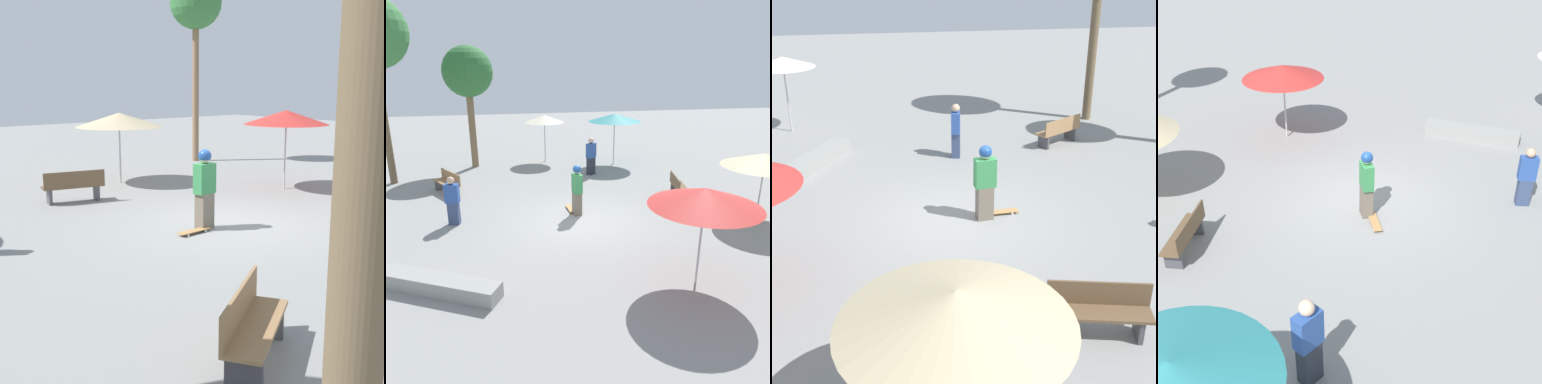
% 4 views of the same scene
% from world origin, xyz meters
% --- Properties ---
extents(ground_plane, '(60.00, 60.00, 0.00)m').
position_xyz_m(ground_plane, '(0.00, 0.00, 0.00)').
color(ground_plane, gray).
extents(skater_main, '(0.48, 0.30, 1.72)m').
position_xyz_m(skater_main, '(0.59, -0.06, 0.93)').
color(skater_main, '#726656').
rests_on(skater_main, ground_plane).
extents(skateboard, '(0.81, 0.24, 0.07)m').
position_xyz_m(skateboard, '(1.00, 0.09, 0.06)').
color(skateboard, '#B7844C').
rests_on(skateboard, ground_plane).
extents(concrete_ledge, '(1.86, 2.82, 0.36)m').
position_xyz_m(concrete_ledge, '(-3.33, 3.90, 0.18)').
color(concrete_ledge, gray).
rests_on(concrete_ledge, ground_plane).
extents(bench_near, '(1.60, 1.20, 0.85)m').
position_xyz_m(bench_near, '(3.88, 4.48, 0.43)').
color(bench_near, '#47474C').
rests_on(bench_near, ground_plane).
extents(bench_far, '(1.66, 0.80, 0.85)m').
position_xyz_m(bench_far, '(1.51, -4.21, 0.43)').
color(bench_far, '#47474C').
rests_on(bench_far, ground_plane).
extents(shade_umbrella_tan, '(2.69, 2.69, 2.19)m').
position_xyz_m(shade_umbrella_tan, '(-0.97, -5.83, 1.98)').
color(shade_umbrella_tan, '#B7B7BC').
rests_on(shade_umbrella_tan, ground_plane).
extents(shade_umbrella_white, '(1.99, 1.99, 2.43)m').
position_xyz_m(shade_umbrella_white, '(-4.40, 7.26, 2.26)').
color(shade_umbrella_white, '#B7B7BC').
rests_on(shade_umbrella_white, ground_plane).
extents(bystander_far, '(0.32, 0.47, 1.57)m').
position_xyz_m(bystander_far, '(0.59, 3.93, 0.78)').
color(bystander_far, '#38476B').
rests_on(bystander_far, ground_plane).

